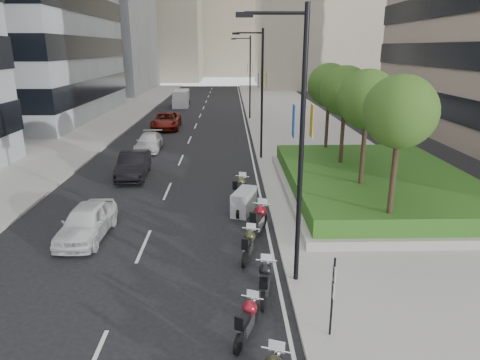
{
  "coord_description": "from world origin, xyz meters",
  "views": [
    {
      "loc": [
        2.08,
        -12.0,
        7.75
      ],
      "look_at": [
        2.51,
        6.55,
        2.0
      ],
      "focal_mm": 32.0,
      "sensor_mm": 36.0,
      "label": 1
    }
  ],
  "objects_px": {
    "lamp_post_1": "(260,88)",
    "parking_sign": "(333,293)",
    "motorcycle_2": "(265,281)",
    "motorcycle_6": "(240,188)",
    "motorcycle_4": "(259,220)",
    "motorcycle_5": "(244,202)",
    "motorcycle_3": "(249,245)",
    "delivery_van": "(181,99)",
    "lamp_post_0": "(297,138)",
    "lamp_post_2": "(249,73)",
    "motorcycle_1": "(247,320)",
    "car_a": "(87,222)",
    "car_b": "(133,165)",
    "car_d": "(166,121)",
    "car_c": "(149,142)"
  },
  "relations": [
    {
      "from": "car_a",
      "to": "motorcycle_5",
      "type": "bearing_deg",
      "value": 23.32
    },
    {
      "from": "lamp_post_2",
      "to": "motorcycle_3",
      "type": "relative_size",
      "value": 4.39
    },
    {
      "from": "motorcycle_3",
      "to": "delivery_van",
      "type": "bearing_deg",
      "value": 23.02
    },
    {
      "from": "lamp_post_0",
      "to": "delivery_van",
      "type": "relative_size",
      "value": 1.69
    },
    {
      "from": "car_a",
      "to": "car_d",
      "type": "height_order",
      "value": "car_d"
    },
    {
      "from": "lamp_post_1",
      "to": "delivery_van",
      "type": "distance_m",
      "value": 30.74
    },
    {
      "from": "lamp_post_2",
      "to": "motorcycle_2",
      "type": "relative_size",
      "value": 4.27
    },
    {
      "from": "lamp_post_0",
      "to": "car_a",
      "type": "xyz_separation_m",
      "value": [
        -8.17,
        3.87,
        -4.34
      ]
    },
    {
      "from": "lamp_post_1",
      "to": "parking_sign",
      "type": "height_order",
      "value": "lamp_post_1"
    },
    {
      "from": "car_a",
      "to": "car_d",
      "type": "xyz_separation_m",
      "value": [
        -0.27,
        25.72,
        0.07
      ]
    },
    {
      "from": "motorcycle_5",
      "to": "motorcycle_3",
      "type": "bearing_deg",
      "value": -160.6
    },
    {
      "from": "motorcycle_6",
      "to": "motorcycle_1",
      "type": "bearing_deg",
      "value": -161.88
    },
    {
      "from": "motorcycle_2",
      "to": "motorcycle_6",
      "type": "xyz_separation_m",
      "value": [
        -0.61,
        9.45,
        0.04
      ]
    },
    {
      "from": "motorcycle_1",
      "to": "motorcycle_6",
      "type": "distance_m",
      "value": 11.47
    },
    {
      "from": "lamp_post_2",
      "to": "car_d",
      "type": "distance_m",
      "value": 10.89
    },
    {
      "from": "car_b",
      "to": "car_d",
      "type": "distance_m",
      "value": 16.73
    },
    {
      "from": "lamp_post_2",
      "to": "motorcycle_5",
      "type": "height_order",
      "value": "lamp_post_2"
    },
    {
      "from": "motorcycle_4",
      "to": "lamp_post_2",
      "type": "bearing_deg",
      "value": 18.23
    },
    {
      "from": "lamp_post_1",
      "to": "parking_sign",
      "type": "xyz_separation_m",
      "value": [
        0.66,
        -20.0,
        -3.61
      ]
    },
    {
      "from": "motorcycle_1",
      "to": "motorcycle_3",
      "type": "relative_size",
      "value": 0.92
    },
    {
      "from": "motorcycle_2",
      "to": "motorcycle_5",
      "type": "bearing_deg",
      "value": 12.39
    },
    {
      "from": "lamp_post_1",
      "to": "motorcycle_4",
      "type": "height_order",
      "value": "lamp_post_1"
    },
    {
      "from": "motorcycle_5",
      "to": "lamp_post_1",
      "type": "bearing_deg",
      "value": 11.29
    },
    {
      "from": "lamp_post_2",
      "to": "motorcycle_6",
      "type": "relative_size",
      "value": 4.13
    },
    {
      "from": "car_b",
      "to": "parking_sign",
      "type": "bearing_deg",
      "value": -64.48
    },
    {
      "from": "lamp_post_2",
      "to": "motorcycle_3",
      "type": "bearing_deg",
      "value": -92.41
    },
    {
      "from": "delivery_van",
      "to": "lamp_post_1",
      "type": "bearing_deg",
      "value": -76.01
    },
    {
      "from": "car_b",
      "to": "delivery_van",
      "type": "height_order",
      "value": "delivery_van"
    },
    {
      "from": "motorcycle_3",
      "to": "car_d",
      "type": "height_order",
      "value": "car_d"
    },
    {
      "from": "parking_sign",
      "to": "motorcycle_2",
      "type": "bearing_deg",
      "value": 126.58
    },
    {
      "from": "motorcycle_2",
      "to": "motorcycle_3",
      "type": "xyz_separation_m",
      "value": [
        -0.42,
        2.67,
        -0.01
      ]
    },
    {
      "from": "lamp_post_2",
      "to": "lamp_post_0",
      "type": "bearing_deg",
      "value": -90.0
    },
    {
      "from": "motorcycle_6",
      "to": "parking_sign",
      "type": "bearing_deg",
      "value": -150.77
    },
    {
      "from": "lamp_post_1",
      "to": "motorcycle_6",
      "type": "bearing_deg",
      "value": -100.75
    },
    {
      "from": "motorcycle_1",
      "to": "car_c",
      "type": "distance_m",
      "value": 23.95
    },
    {
      "from": "lamp_post_0",
      "to": "delivery_van",
      "type": "bearing_deg",
      "value": 100.71
    },
    {
      "from": "lamp_post_1",
      "to": "motorcycle_5",
      "type": "height_order",
      "value": "lamp_post_1"
    },
    {
      "from": "motorcycle_4",
      "to": "car_b",
      "type": "distance_m",
      "value": 11.4
    },
    {
      "from": "car_a",
      "to": "motorcycle_2",
      "type": "bearing_deg",
      "value": -31.18
    },
    {
      "from": "motorcycle_4",
      "to": "car_a",
      "type": "xyz_separation_m",
      "value": [
        -7.3,
        -0.19,
        0.07
      ]
    },
    {
      "from": "car_c",
      "to": "car_d",
      "type": "height_order",
      "value": "car_d"
    },
    {
      "from": "motorcycle_4",
      "to": "delivery_van",
      "type": "xyz_separation_m",
      "value": [
        -7.87,
        42.14,
        0.38
      ]
    },
    {
      "from": "parking_sign",
      "to": "car_c",
      "type": "xyz_separation_m",
      "value": [
        -9.11,
        23.14,
        -0.8
      ]
    },
    {
      "from": "lamp_post_1",
      "to": "parking_sign",
      "type": "relative_size",
      "value": 3.6
    },
    {
      "from": "delivery_van",
      "to": "parking_sign",
      "type": "bearing_deg",
      "value": -81.86
    },
    {
      "from": "lamp_post_2",
      "to": "car_b",
      "type": "bearing_deg",
      "value": -110.13
    },
    {
      "from": "motorcycle_6",
      "to": "car_c",
      "type": "xyz_separation_m",
      "value": [
        -6.87,
        11.49,
        0.06
      ]
    },
    {
      "from": "lamp_post_2",
      "to": "motorcycle_1",
      "type": "xyz_separation_m",
      "value": [
        -1.63,
        -37.82,
        -4.54
      ]
    },
    {
      "from": "motorcycle_3",
      "to": "car_a",
      "type": "distance_m",
      "value": 7.06
    },
    {
      "from": "motorcycle_1",
      "to": "delivery_van",
      "type": "distance_m",
      "value": 49.53
    }
  ]
}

